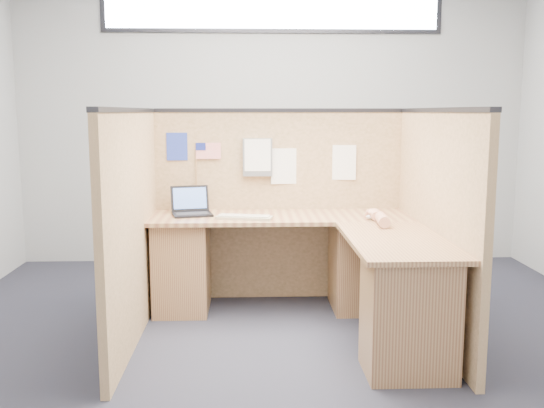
{
  "coord_description": "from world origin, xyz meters",
  "views": [
    {
      "loc": [
        -0.24,
        -3.82,
        1.51
      ],
      "look_at": [
        -0.07,
        0.5,
        0.84
      ],
      "focal_mm": 40.0,
      "sensor_mm": 36.0,
      "label": 1
    }
  ],
  "objects_px": {
    "keyboard": "(244,217)",
    "mouse": "(373,216)",
    "laptop": "(193,208)",
    "l_desk": "(310,272)"
  },
  "relations": [
    {
      "from": "mouse",
      "to": "keyboard",
      "type": "bearing_deg",
      "value": 176.44
    },
    {
      "from": "l_desk",
      "to": "keyboard",
      "type": "distance_m",
      "value": 0.63
    },
    {
      "from": "l_desk",
      "to": "mouse",
      "type": "xyz_separation_m",
      "value": [
        0.48,
        0.19,
        0.36
      ]
    },
    {
      "from": "laptop",
      "to": "keyboard",
      "type": "height_order",
      "value": "laptop"
    },
    {
      "from": "l_desk",
      "to": "mouse",
      "type": "height_order",
      "value": "mouse"
    },
    {
      "from": "laptop",
      "to": "mouse",
      "type": "bearing_deg",
      "value": -24.96
    },
    {
      "from": "keyboard",
      "to": "mouse",
      "type": "distance_m",
      "value": 0.94
    },
    {
      "from": "l_desk",
      "to": "keyboard",
      "type": "height_order",
      "value": "keyboard"
    },
    {
      "from": "keyboard",
      "to": "mouse",
      "type": "xyz_separation_m",
      "value": [
        0.94,
        -0.06,
        0.01
      ]
    },
    {
      "from": "l_desk",
      "to": "laptop",
      "type": "height_order",
      "value": "laptop"
    }
  ]
}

